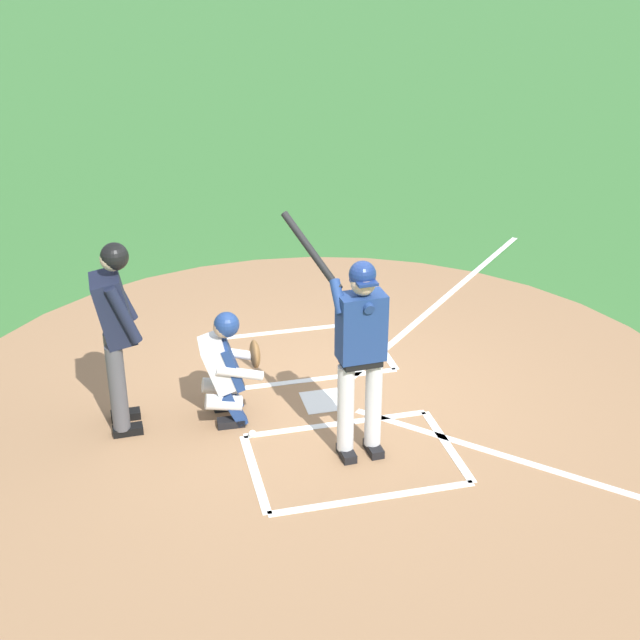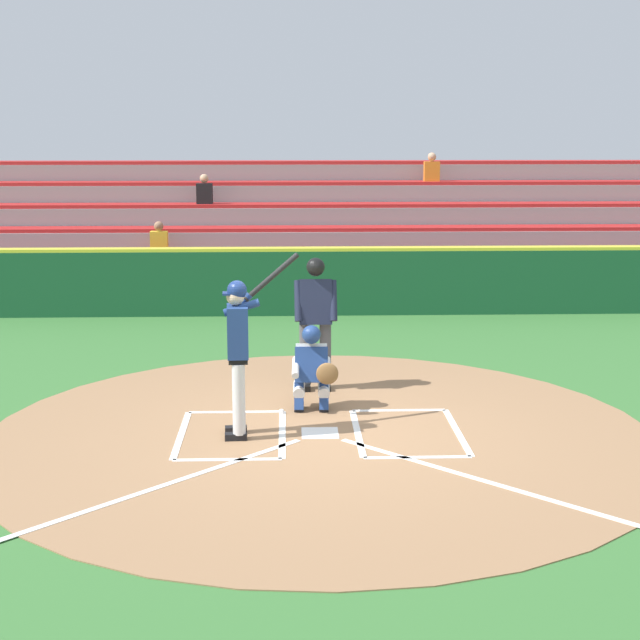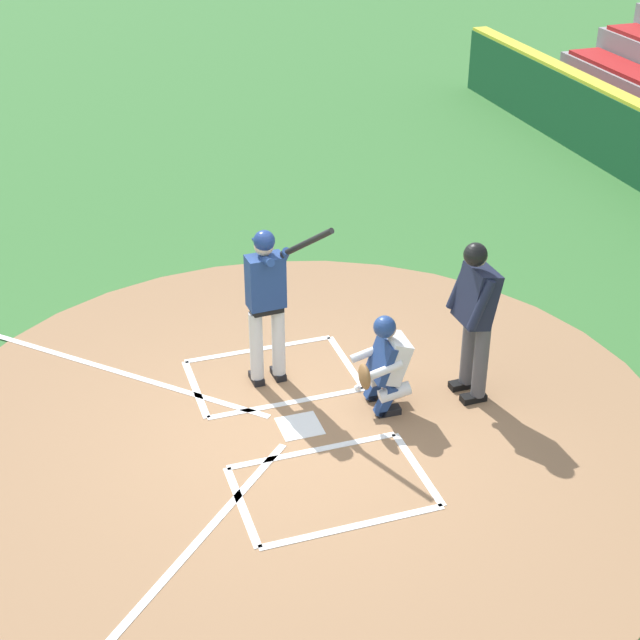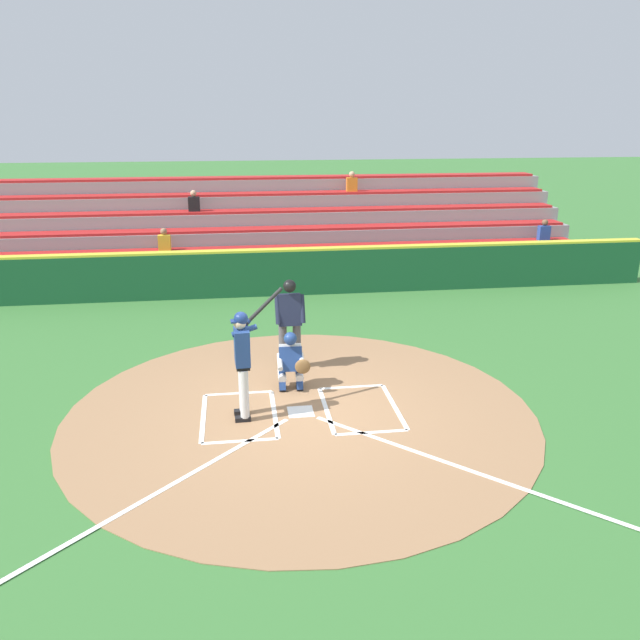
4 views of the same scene
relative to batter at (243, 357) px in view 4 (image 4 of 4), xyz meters
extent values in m
plane|color=#387033|center=(-0.95, -0.06, -1.10)|extent=(120.00, 120.00, 0.00)
cylinder|color=#99704C|center=(-0.95, -0.06, -1.09)|extent=(8.00, 8.00, 0.01)
cube|color=white|center=(-0.95, -0.06, -1.08)|extent=(0.44, 0.44, 0.01)
cube|color=white|center=(-2.00, -0.96, -1.08)|extent=(1.20, 0.08, 0.01)
cube|color=white|center=(-2.00, 0.84, -1.08)|extent=(1.20, 0.08, 0.01)
cube|color=white|center=(-1.40, -0.06, -1.08)|extent=(0.08, 1.80, 0.01)
cube|color=white|center=(-2.60, -0.06, -1.08)|extent=(0.08, 1.80, 0.01)
cube|color=white|center=(0.10, -0.96, -1.08)|extent=(1.20, 0.08, 0.01)
cube|color=white|center=(0.10, 0.84, -1.08)|extent=(1.20, 0.08, 0.01)
cube|color=white|center=(-0.50, -0.06, -1.08)|extent=(0.08, 1.80, 0.01)
cube|color=white|center=(0.70, -0.06, -1.08)|extent=(0.08, 1.80, 0.01)
cube|color=white|center=(1.15, 2.04, -1.08)|extent=(3.73, 3.73, 0.01)
cube|color=white|center=(-3.05, 2.04, -1.08)|extent=(3.73, 3.73, 0.01)
cylinder|color=silver|center=(0.00, 0.14, -0.60)|extent=(0.15, 0.15, 0.84)
cube|color=black|center=(0.04, 0.14, -1.05)|extent=(0.27, 0.13, 0.09)
cylinder|color=silver|center=(0.02, -0.12, -0.60)|extent=(0.15, 0.15, 0.84)
cube|color=black|center=(0.06, -0.12, -1.05)|extent=(0.27, 0.13, 0.09)
cube|color=black|center=(0.01, 0.01, -0.13)|extent=(0.24, 0.35, 0.10)
cube|color=navy|center=(0.01, 0.01, 0.18)|extent=(0.26, 0.41, 0.60)
sphere|color=beige|center=(0.03, 0.01, 0.59)|extent=(0.21, 0.21, 0.21)
sphere|color=navy|center=(0.01, 0.01, 0.66)|extent=(0.23, 0.23, 0.23)
cube|color=navy|center=(0.12, 0.02, 0.63)|extent=(0.12, 0.18, 0.02)
cylinder|color=navy|center=(-0.04, 0.02, 0.46)|extent=(0.43, 0.11, 0.21)
cylinder|color=navy|center=(-0.03, -0.19, 0.46)|extent=(0.27, 0.10, 0.29)
cylinder|color=black|center=(-0.39, -0.33, 0.76)|extent=(0.67, 0.40, 0.53)
cylinder|color=black|center=(-0.08, -0.17, 0.52)|extent=(0.10, 0.10, 0.08)
cube|color=black|center=(-1.03, -1.04, -1.05)|extent=(0.13, 0.26, 0.09)
cube|color=navy|center=(-1.03, -1.00, -0.90)|extent=(0.13, 0.25, 0.37)
cylinder|color=silver|center=(-1.03, -1.10, -0.82)|extent=(0.16, 0.37, 0.21)
cube|color=black|center=(-0.71, -1.05, -1.05)|extent=(0.13, 0.26, 0.09)
cube|color=navy|center=(-0.71, -1.01, -0.90)|extent=(0.13, 0.25, 0.37)
cylinder|color=silver|center=(-0.71, -1.11, -0.82)|extent=(0.16, 0.37, 0.21)
cube|color=silver|center=(-0.87, -1.11, -0.48)|extent=(0.41, 0.37, 0.52)
cube|color=navy|center=(-0.87, -1.00, -0.48)|extent=(0.43, 0.23, 0.46)
sphere|color=tan|center=(-0.87, -1.04, -0.11)|extent=(0.21, 0.21, 0.21)
sphere|color=navy|center=(-0.87, -1.02, -0.09)|extent=(0.24, 0.24, 0.24)
cylinder|color=silver|center=(-1.07, -0.94, -0.50)|extent=(0.10, 0.45, 0.20)
cylinder|color=silver|center=(-0.67, -0.95, -0.50)|extent=(0.10, 0.45, 0.20)
ellipsoid|color=brown|center=(-1.06, -0.74, -0.53)|extent=(0.28, 0.11, 0.28)
cylinder|color=#4C4C51|center=(-1.09, -2.07, -0.59)|extent=(0.16, 0.16, 0.86)
cube|color=black|center=(-1.09, -2.02, -1.05)|extent=(0.14, 0.28, 0.09)
cylinder|color=#4C4C51|center=(-0.81, -2.06, -0.59)|extent=(0.16, 0.16, 0.86)
cube|color=black|center=(-0.81, -2.01, -1.05)|extent=(0.14, 0.28, 0.09)
cube|color=#191E33|center=(-0.95, -2.02, 0.15)|extent=(0.45, 0.38, 0.66)
sphere|color=beige|center=(-0.95, -1.98, 0.62)|extent=(0.22, 0.22, 0.22)
sphere|color=black|center=(-0.95, -1.96, 0.64)|extent=(0.25, 0.25, 0.25)
cylinder|color=#191E33|center=(-1.19, -1.95, 0.18)|extent=(0.11, 0.29, 0.56)
cylinder|color=#191E33|center=(-0.71, -1.94, 0.18)|extent=(0.11, 0.29, 0.56)
sphere|color=white|center=(-0.49, -0.88, -1.06)|extent=(0.07, 0.07, 0.07)
cube|color=#19512D|center=(-0.95, -7.56, -0.47)|extent=(22.00, 0.36, 1.25)
cube|color=yellow|center=(-0.95, -7.56, 0.18)|extent=(22.00, 0.32, 0.06)
cube|color=gray|center=(-0.95, -8.59, -0.87)|extent=(20.00, 0.85, 0.45)
cube|color=red|center=(-0.95, -8.59, -0.61)|extent=(19.60, 0.72, 0.08)
cube|color=gray|center=(-0.95, -9.44, -0.65)|extent=(20.00, 0.85, 0.90)
cube|color=red|center=(-0.95, -9.44, -0.16)|extent=(19.60, 0.72, 0.08)
cube|color=gray|center=(-0.95, -10.29, -0.42)|extent=(20.00, 0.85, 1.35)
cube|color=red|center=(-0.95, -10.29, 0.29)|extent=(19.60, 0.72, 0.08)
cube|color=gray|center=(-0.95, -11.14, -0.20)|extent=(20.00, 0.85, 1.80)
cube|color=red|center=(-0.95, -11.14, 0.74)|extent=(19.60, 0.72, 0.08)
cube|color=gray|center=(-0.95, -11.99, 0.03)|extent=(20.00, 0.85, 2.25)
cube|color=red|center=(-0.95, -11.99, 1.19)|extent=(19.60, 0.72, 0.08)
cube|color=gray|center=(-0.95, -12.84, 0.25)|extent=(20.00, 0.85, 2.70)
cube|color=red|center=(-0.95, -12.84, 1.64)|extent=(19.60, 0.72, 0.08)
cube|color=#284C9E|center=(-9.83, -9.39, 0.11)|extent=(0.36, 0.22, 0.46)
sphere|color=brown|center=(-9.83, -9.39, 0.45)|extent=(0.20, 0.20, 0.20)
cube|color=orange|center=(-4.00, -11.94, 1.46)|extent=(0.36, 0.22, 0.46)
sphere|color=tan|center=(-4.00, -11.94, 1.80)|extent=(0.20, 0.20, 0.20)
cube|color=black|center=(1.28, -11.09, 1.01)|extent=(0.36, 0.22, 0.46)
sphere|color=tan|center=(1.28, -11.09, 1.35)|extent=(0.20, 0.20, 0.20)
cube|color=yellow|center=(2.12, -9.39, 0.11)|extent=(0.36, 0.22, 0.46)
sphere|color=#9E7051|center=(2.12, -9.39, 0.45)|extent=(0.20, 0.20, 0.20)
camera|label=1|loc=(6.40, -1.94, 3.40)|focal=49.06mm
camera|label=2|loc=(-0.56, 10.94, 2.51)|focal=54.17mm
camera|label=3|loc=(-8.88, 2.34, 4.90)|focal=53.95mm
camera|label=4|loc=(0.06, 9.82, 3.81)|focal=35.84mm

